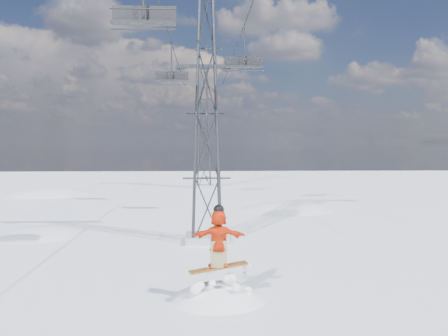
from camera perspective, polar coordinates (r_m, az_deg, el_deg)
The scene contains 7 objects.
ground at distance 14.03m, azimuth -5.01°, elevation -14.89°, with size 120.00×120.00×0.00m, color white.
lift_tower_near at distance 21.37m, azimuth -2.01°, elevation 6.12°, with size 5.20×1.80×11.43m.
lift_tower_far at distance 46.35m, azimuth -2.31°, elevation 4.43°, with size 5.20×1.80×11.43m.
haul_cables at distance 33.48m, azimuth -2.22°, elevation 14.27°, with size 4.46×51.00×0.06m.
lift_chair_near at distance 18.20m, azimuth -9.15°, elevation 16.74°, with size 2.23×0.64×2.76m.
lift_chair_mid at distance 28.70m, azimuth 2.34°, elevation 11.93°, with size 2.10×0.60×2.61m.
lift_chair_far at distance 33.99m, azimuth -6.00°, elevation 10.29°, with size 2.24×0.64×2.78m.
Camera 1 is at (0.59, -13.34, 4.31)m, focal length 40.00 mm.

